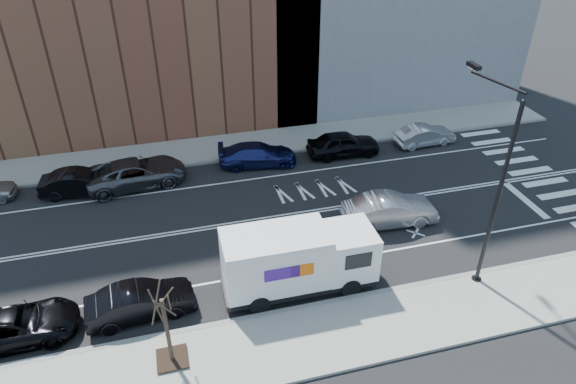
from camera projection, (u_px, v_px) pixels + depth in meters
ground at (289, 215)px, 28.38m from camera, size 120.00×120.00×0.00m
sidewalk_near at (345, 333)px, 21.19m from camera, size 44.00×3.60×0.15m
sidewalk_far at (256, 143)px, 35.49m from camera, size 44.00×3.60×0.15m
curb_near at (331, 302)px, 22.65m from camera, size 44.00×0.25×0.17m
curb_far at (262, 155)px, 34.02m from camera, size 44.00×0.25×0.17m
crosswalk at (537, 176)px, 31.88m from camera, size 3.00×14.00×0.01m
road_markings at (289, 215)px, 28.38m from camera, size 40.00×8.60×0.01m
streetlight at (493, 183)px, 21.55m from camera, size 0.44×4.02×9.34m
street_tree at (168, 337)px, 19.25m from camera, size 1.20×1.20×3.75m
fedex_van at (298, 259)px, 22.68m from camera, size 6.97×2.55×3.17m
far_parked_b at (80, 183)px, 29.86m from camera, size 4.63×2.02×1.48m
far_parked_c at (136, 173)px, 30.66m from camera, size 6.16×3.41×1.63m
far_parked_d at (258, 155)px, 32.77m from camera, size 5.19×2.67×1.44m
far_parked_e at (343, 144)px, 33.83m from camera, size 4.85×2.10×1.63m
far_parked_f at (425, 135)px, 35.18m from camera, size 4.27×1.70×1.38m
driving_sedan at (390, 210)px, 27.34m from camera, size 5.14×2.04×1.67m
near_parked_rear_a at (141, 302)px, 21.74m from camera, size 4.65×1.96×1.49m
near_parked_rear_b at (15, 326)px, 20.69m from camera, size 5.02×2.45×1.38m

